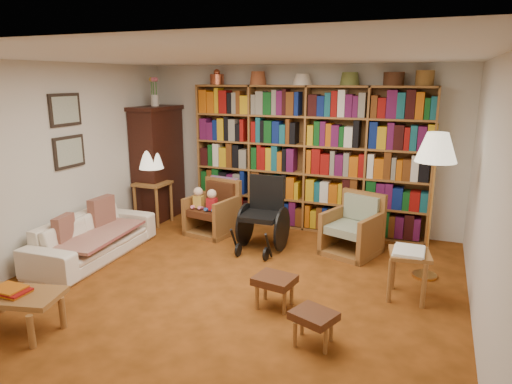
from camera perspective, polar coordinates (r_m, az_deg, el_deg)
The scene contains 23 objects.
floor at distance 5.30m, azimuth -3.16°, elevation -11.64°, with size 5.00×5.00×0.00m, color #8E4615.
ceiling at distance 4.79m, azimuth -3.57°, elevation 16.46°, with size 5.00×5.00×0.00m, color silver.
wall_back at distance 7.20m, azimuth 5.19°, elevation 5.61°, with size 5.00×5.00×0.00m, color silver.
wall_front at distance 2.93m, azimuth -24.85°, elevation -8.18°, with size 5.00×5.00×0.00m, color silver.
wall_left at distance 6.36m, azimuth -24.23°, elevation 3.32°, with size 5.00×5.00×0.00m, color silver.
wall_right at distance 4.47m, azimuth 27.08°, elevation -1.05°, with size 5.00×5.00×0.00m, color silver.
bookshelf at distance 6.99m, azimuth 6.34°, elevation 4.68°, with size 3.60×0.30×2.42m.
curio_cabinet at distance 7.76m, azimuth -12.16°, elevation 3.75°, with size 0.50×0.95×2.40m.
framed_pictures at distance 6.50m, azimuth -22.53°, elevation 7.05°, with size 0.03×0.52×0.97m.
sofa at distance 6.38m, azimuth -19.69°, elevation -5.30°, with size 0.73×1.88×0.55m, color white.
sofa_throw at distance 6.34m, azimuth -19.36°, elevation -5.15°, with size 0.71×1.32×0.04m, color beige.
cushion_left at distance 6.66m, azimuth -18.68°, elevation -2.83°, with size 0.13×0.41×0.41m, color maroon.
cushion_right at distance 6.17m, azimuth -22.87°, elevation -4.51°, with size 0.11×0.34×0.34m, color maroon.
side_table_lamp at distance 7.52m, azimuth -12.77°, elevation 0.02°, with size 0.49×0.49×0.68m.
table_lamp at distance 7.41m, azimuth -12.98°, elevation 3.88°, with size 0.39×0.39×0.53m.
armchair_leather at distance 6.98m, azimuth -5.21°, elevation -2.33°, with size 0.76×0.78×0.82m.
armchair_sage at distance 6.31m, azimuth 12.01°, elevation -4.66°, with size 0.86×0.86×0.81m.
wheelchair at distance 6.25m, azimuth 0.88°, elevation -3.09°, with size 0.58×0.80×1.01m.
floor_lamp at distance 5.47m, azimuth 21.59°, elevation 4.49°, with size 0.46×0.46×1.72m.
side_table_papers at distance 5.12m, azimuth 18.61°, elevation -8.15°, with size 0.47×0.47×0.55m.
footstool_a at distance 4.75m, azimuth 2.35°, elevation -11.18°, with size 0.44×0.39×0.33m.
footstool_b at distance 4.18m, azimuth 7.23°, elevation -15.35°, with size 0.45×0.42×0.31m.
coffee_table at distance 4.90m, azimuth -28.15°, elevation -11.61°, with size 0.98×0.65×0.42m.
Camera 1 is at (2.05, -4.32, 2.29)m, focal length 32.00 mm.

